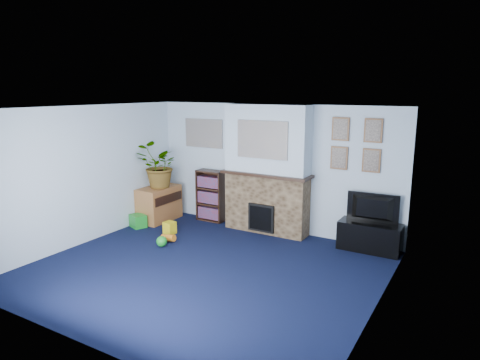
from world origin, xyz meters
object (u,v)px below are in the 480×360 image
Objects in this scene: tv_stand at (370,238)px; sideboard at (159,204)px; television at (372,209)px; bookshelf at (211,197)px.

tv_stand is 1.13× the size of sideboard.
television is at bearing 6.55° from sideboard.
tv_stand is 3.27m from bookshelf.
sideboard is at bearing -173.72° from tv_stand.
sideboard is (-4.19, -0.48, -0.38)m from television.
sideboard is (-4.19, -0.46, 0.12)m from tv_stand.
bookshelf reaches higher than tv_stand.
television reaches higher than tv_stand.
bookshelf reaches higher than television.
tv_stand is at bearing 86.52° from television.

